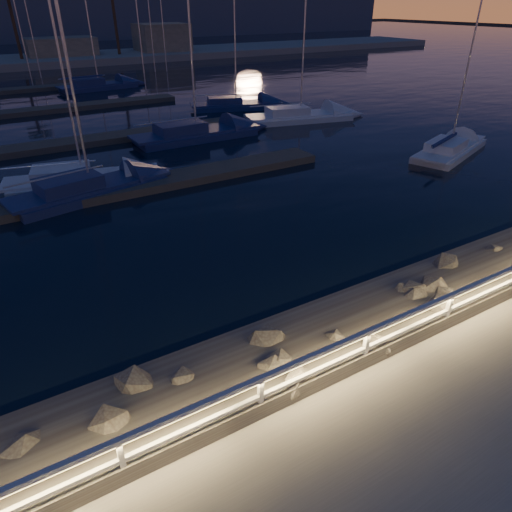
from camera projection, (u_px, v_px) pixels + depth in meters
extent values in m
plane|color=gray|center=(332.00, 379.00, 10.89)|extent=(400.00, 400.00, 0.00)
cube|color=gray|center=(411.00, 460.00, 9.07)|extent=(240.00, 5.00, 0.20)
cube|color=slate|center=(295.00, 352.00, 12.16)|extent=(240.00, 3.45, 1.29)
plane|color=black|center=(4.00, 62.00, 70.96)|extent=(320.00, 320.00, 0.00)
plane|color=black|center=(328.00, 414.00, 11.48)|extent=(400.00, 400.00, 0.00)
cube|color=white|center=(122.00, 460.00, 8.40)|extent=(0.11, 0.11, 1.00)
cube|color=white|center=(260.00, 396.00, 9.75)|extent=(0.11, 0.11, 1.00)
cube|color=white|center=(365.00, 348.00, 11.09)|extent=(0.11, 0.11, 1.00)
cube|color=white|center=(448.00, 310.00, 12.43)|extent=(0.11, 0.11, 1.00)
cube|color=white|center=(335.00, 346.00, 10.40)|extent=(44.00, 0.12, 0.12)
cube|color=white|center=(333.00, 363.00, 10.64)|extent=(44.00, 0.09, 0.09)
cube|color=#FFCD72|center=(336.00, 349.00, 10.42)|extent=(44.00, 0.04, 0.03)
sphere|color=slate|center=(278.00, 366.00, 11.45)|extent=(0.94, 0.94, 0.94)
sphere|color=slate|center=(424.00, 316.00, 13.06)|extent=(1.05, 1.05, 1.05)
sphere|color=slate|center=(436.00, 317.00, 12.98)|extent=(0.90, 0.90, 0.90)
cube|color=#4F4941|center=(129.00, 188.00, 23.04)|extent=(22.00, 2.00, 0.40)
cube|color=#4F4941|center=(84.00, 142.00, 30.51)|extent=(22.00, 2.00, 0.40)
cube|color=#4F4941|center=(52.00, 109.00, 39.48)|extent=(22.00, 2.00, 0.40)
cube|color=#4F4941|center=(32.00, 89.00, 48.45)|extent=(22.00, 2.00, 0.40)
cube|color=gray|center=(7.00, 63.00, 66.28)|extent=(160.00, 14.00, 1.20)
cube|color=gray|center=(61.00, 49.00, 69.88)|extent=(10.00, 6.00, 3.00)
cube|color=gray|center=(162.00, 39.00, 75.90)|extent=(8.00, 7.00, 4.60)
cylinder|color=#473221|center=(14.00, 24.00, 63.93)|extent=(0.44, 0.44, 9.00)
cylinder|color=#473221|center=(114.00, 13.00, 68.84)|extent=(0.44, 0.44, 11.50)
cube|color=navy|center=(92.00, 193.00, 22.56)|extent=(7.64, 3.81, 0.57)
cube|color=navy|center=(91.00, 186.00, 22.39)|extent=(8.17, 3.57, 0.16)
cube|color=navy|center=(69.00, 184.00, 21.61)|extent=(3.14, 2.34, 0.67)
cylinder|color=silver|center=(63.00, 42.00, 19.22)|extent=(0.12, 0.12, 12.68)
cylinder|color=silver|center=(56.00, 176.00, 21.06)|extent=(4.49, 0.97, 0.08)
cube|color=silver|center=(84.00, 183.00, 23.79)|extent=(7.54, 3.97, 0.52)
cube|color=silver|center=(83.00, 177.00, 23.63)|extent=(8.04, 3.76, 0.14)
cube|color=silver|center=(61.00, 173.00, 23.21)|extent=(3.13, 2.39, 0.61)
cylinder|color=silver|center=(57.00, 43.00, 20.53)|extent=(0.11, 0.11, 12.46)
cylinder|color=silver|center=(49.00, 165.00, 22.84)|extent=(4.39, 1.10, 0.08)
cube|color=silver|center=(450.00, 151.00, 28.74)|extent=(7.45, 4.59, 0.47)
cube|color=silver|center=(451.00, 147.00, 28.59)|extent=(7.88, 4.45, 0.13)
cube|color=silver|center=(446.00, 145.00, 27.78)|extent=(3.18, 2.58, 0.56)
cylinder|color=silver|center=(474.00, 37.00, 25.54)|extent=(0.10, 0.10, 12.27)
cylinder|color=silver|center=(445.00, 140.00, 27.24)|extent=(4.18, 1.54, 0.07)
cube|color=navy|center=(197.00, 137.00, 31.77)|extent=(8.38, 2.90, 0.60)
cube|color=navy|center=(196.00, 131.00, 31.58)|extent=(9.07, 2.49, 0.16)
cube|color=navy|center=(180.00, 128.00, 30.87)|extent=(3.27, 2.13, 0.71)
cylinder|color=silver|center=(189.00, 11.00, 27.97)|extent=(0.13, 0.13, 14.49)
cylinder|color=silver|center=(172.00, 121.00, 30.33)|extent=(5.22, 0.16, 0.09)
cube|color=silver|center=(300.00, 119.00, 36.61)|extent=(8.52, 4.49, 0.54)
cube|color=silver|center=(300.00, 114.00, 36.44)|extent=(9.08, 4.25, 0.15)
cube|color=silver|center=(287.00, 111.00, 35.97)|extent=(3.54, 2.70, 0.64)
cylinder|color=silver|center=(305.00, 13.00, 32.93)|extent=(0.12, 0.12, 14.09)
cylinder|color=silver|center=(281.00, 105.00, 35.58)|extent=(4.95, 1.24, 0.08)
cube|color=navy|center=(99.00, 88.00, 49.40)|extent=(8.13, 3.53, 0.57)
cube|color=navy|center=(99.00, 84.00, 49.23)|extent=(8.74, 3.22, 0.15)
cube|color=navy|center=(88.00, 82.00, 48.47)|extent=(3.27, 2.32, 0.67)
cylinder|color=silver|center=(87.00, 11.00, 45.82)|extent=(0.12, 0.12, 13.68)
cylinder|color=silver|center=(82.00, 77.00, 47.92)|extent=(4.90, 0.66, 0.08)
cube|color=navy|center=(236.00, 107.00, 40.59)|extent=(7.84, 4.78, 0.50)
cube|color=navy|center=(236.00, 103.00, 40.44)|extent=(8.31, 4.63, 0.14)
cube|color=navy|center=(225.00, 100.00, 40.10)|extent=(3.34, 2.71, 0.59)
cylinder|color=silver|center=(235.00, 20.00, 37.22)|extent=(0.11, 0.11, 12.92)
cylinder|color=silver|center=(219.00, 95.00, 39.78)|extent=(4.42, 1.59, 0.07)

